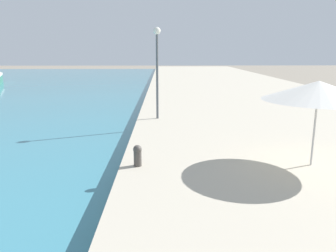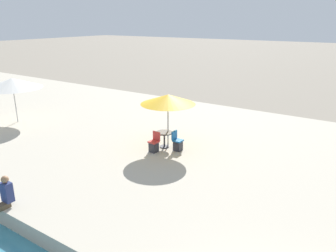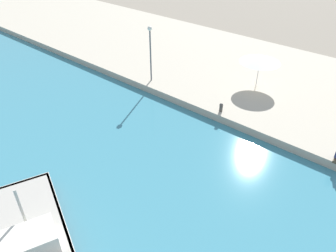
{
  "view_description": "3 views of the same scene",
  "coord_description": "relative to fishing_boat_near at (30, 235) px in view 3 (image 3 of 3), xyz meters",
  "views": [
    {
      "loc": [
        1.31,
        7.43,
        4.03
      ],
      "look_at": [
        1.5,
        18.82,
        1.4
      ],
      "focal_mm": 35.0,
      "sensor_mm": 36.0,
      "label": 1
    },
    {
      "loc": [
        -4.58,
        -0.57,
        6.33
      ],
      "look_at": [
        7.5,
        7.4,
        1.6
      ],
      "focal_mm": 35.0,
      "sensor_mm": 36.0,
      "label": 2
    },
    {
      "loc": [
        -17.16,
        6.91,
        12.89
      ],
      "look_at": [
        -4.0,
        18.0,
        1.2
      ],
      "focal_mm": 35.0,
      "sensor_mm": 36.0,
      "label": 3
    }
  ],
  "objects": [
    {
      "name": "quay_promenade",
      "position": [
        21.99,
        19.41,
        -0.41
      ],
      "size": [
        16.0,
        90.0,
        0.6
      ],
      "color": "#BCB29E",
      "rests_on": "ground_plane"
    },
    {
      "name": "fishing_boat_near",
      "position": [
        0.0,
        0.0,
        0.0
      ],
      "size": [
        5.38,
        7.46,
        3.36
      ],
      "rotation": [
        0.0,
        0.0,
        -0.38
      ],
      "color": "red",
      "rests_on": "water_basin"
    },
    {
      "name": "cafe_umbrella_white",
      "position": [
        19.85,
        -0.7,
        2.18
      ],
      "size": [
        3.23,
        3.23,
        2.57
      ],
      "color": "#B7B7B7",
      "rests_on": "quay_promenade"
    },
    {
      "name": "mooring_bollard",
      "position": [
        14.54,
        -0.7,
        0.24
      ],
      "size": [
        0.26,
        0.26,
        0.65
      ],
      "color": "#4C4742",
      "rests_on": "quay_promenade"
    },
    {
      "name": "lamppost",
      "position": [
        15.03,
        6.5,
        2.98
      ],
      "size": [
        0.36,
        0.36,
        4.56
      ],
      "color": "#565B60",
      "rests_on": "quay_promenade"
    }
  ]
}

